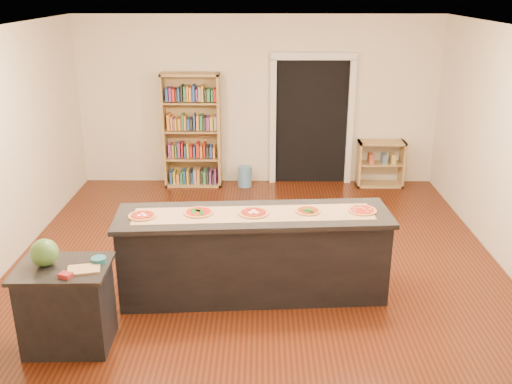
{
  "coord_description": "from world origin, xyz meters",
  "views": [
    {
      "loc": [
        0.06,
        -5.94,
        3.26
      ],
      "look_at": [
        0.0,
        0.2,
        1.0
      ],
      "focal_mm": 40.0,
      "sensor_mm": 36.0,
      "label": 1
    }
  ],
  "objects_px": {
    "waste_bin": "(245,176)",
    "watermelon": "(44,253)",
    "kitchen_island": "(254,254)",
    "bookshelf": "(192,131)",
    "side_counter": "(67,306)",
    "low_shelf": "(380,164)"
  },
  "relations": [
    {
      "from": "waste_bin",
      "to": "watermelon",
      "type": "distance_m",
      "value": 4.9
    },
    {
      "from": "kitchen_island",
      "to": "watermelon",
      "type": "relative_size",
      "value": 11.52
    },
    {
      "from": "bookshelf",
      "to": "waste_bin",
      "type": "height_order",
      "value": "bookshelf"
    },
    {
      "from": "side_counter",
      "to": "watermelon",
      "type": "xyz_separation_m",
      "value": [
        -0.15,
        0.03,
        0.54
      ]
    },
    {
      "from": "low_shelf",
      "to": "watermelon",
      "type": "height_order",
      "value": "watermelon"
    },
    {
      "from": "kitchen_island",
      "to": "waste_bin",
      "type": "distance_m",
      "value": 3.61
    },
    {
      "from": "kitchen_island",
      "to": "bookshelf",
      "type": "xyz_separation_m",
      "value": [
        -1.08,
        3.64,
        0.47
      ]
    },
    {
      "from": "side_counter",
      "to": "bookshelf",
      "type": "distance_m",
      "value": 4.7
    },
    {
      "from": "bookshelf",
      "to": "side_counter",
      "type": "bearing_deg",
      "value": -98.02
    },
    {
      "from": "watermelon",
      "to": "kitchen_island",
      "type": "bearing_deg",
      "value": 26.72
    },
    {
      "from": "side_counter",
      "to": "waste_bin",
      "type": "distance_m",
      "value": 4.82
    },
    {
      "from": "bookshelf",
      "to": "low_shelf",
      "type": "height_order",
      "value": "bookshelf"
    },
    {
      "from": "kitchen_island",
      "to": "low_shelf",
      "type": "height_order",
      "value": "kitchen_island"
    },
    {
      "from": "kitchen_island",
      "to": "waste_bin",
      "type": "relative_size",
      "value": 8.54
    },
    {
      "from": "side_counter",
      "to": "waste_bin",
      "type": "xyz_separation_m",
      "value": [
        1.53,
        4.56,
        -0.25
      ]
    },
    {
      "from": "kitchen_island",
      "to": "side_counter",
      "type": "height_order",
      "value": "kitchen_island"
    },
    {
      "from": "side_counter",
      "to": "bookshelf",
      "type": "xyz_separation_m",
      "value": [
        0.65,
        4.62,
        0.53
      ]
    },
    {
      "from": "kitchen_island",
      "to": "low_shelf",
      "type": "relative_size",
      "value": 3.75
    },
    {
      "from": "kitchen_island",
      "to": "watermelon",
      "type": "bearing_deg",
      "value": -157.24
    },
    {
      "from": "kitchen_island",
      "to": "bookshelf",
      "type": "relative_size",
      "value": 1.53
    },
    {
      "from": "bookshelf",
      "to": "low_shelf",
      "type": "relative_size",
      "value": 2.44
    },
    {
      "from": "side_counter",
      "to": "watermelon",
      "type": "height_order",
      "value": "watermelon"
    }
  ]
}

